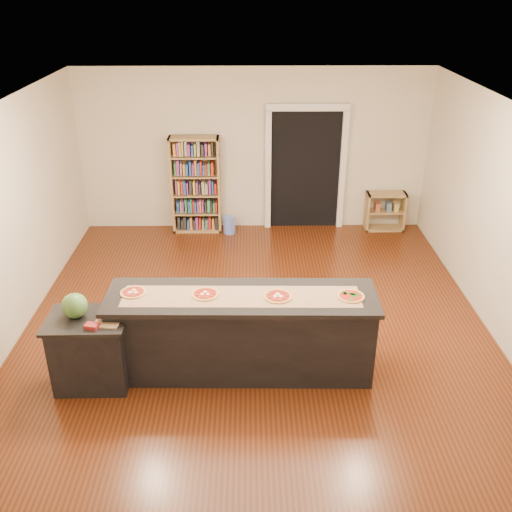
{
  "coord_description": "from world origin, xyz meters",
  "views": [
    {
      "loc": [
        -0.08,
        -6.1,
        4.11
      ],
      "look_at": [
        0.0,
        0.2,
        1.0
      ],
      "focal_mm": 40.0,
      "sensor_mm": 36.0,
      "label": 1
    }
  ],
  "objects_px": {
    "side_counter": "(91,351)",
    "watermelon": "(75,306)",
    "bookshelf": "(196,185)",
    "waste_bin": "(229,225)",
    "kitchen_island": "(242,333)",
    "low_shelf": "(385,211)"
  },
  "relations": [
    {
      "from": "bookshelf",
      "to": "waste_bin",
      "type": "bearing_deg",
      "value": -12.81
    },
    {
      "from": "waste_bin",
      "to": "watermelon",
      "type": "bearing_deg",
      "value": -109.99
    },
    {
      "from": "side_counter",
      "to": "low_shelf",
      "type": "distance_m",
      "value": 5.95
    },
    {
      "from": "side_counter",
      "to": "kitchen_island",
      "type": "bearing_deg",
      "value": 7.35
    },
    {
      "from": "low_shelf",
      "to": "watermelon",
      "type": "height_order",
      "value": "watermelon"
    },
    {
      "from": "side_counter",
      "to": "waste_bin",
      "type": "distance_m",
      "value": 4.36
    },
    {
      "from": "watermelon",
      "to": "kitchen_island",
      "type": "bearing_deg",
      "value": 6.43
    },
    {
      "from": "kitchen_island",
      "to": "bookshelf",
      "type": "height_order",
      "value": "bookshelf"
    },
    {
      "from": "kitchen_island",
      "to": "side_counter",
      "type": "relative_size",
      "value": 3.47
    },
    {
      "from": "low_shelf",
      "to": "side_counter",
      "type": "bearing_deg",
      "value": -134.23
    },
    {
      "from": "side_counter",
      "to": "watermelon",
      "type": "relative_size",
      "value": 3.14
    },
    {
      "from": "side_counter",
      "to": "bookshelf",
      "type": "height_order",
      "value": "bookshelf"
    },
    {
      "from": "bookshelf",
      "to": "low_shelf",
      "type": "distance_m",
      "value": 3.38
    },
    {
      "from": "bookshelf",
      "to": "watermelon",
      "type": "distance_m",
      "value": 4.33
    },
    {
      "from": "kitchen_island",
      "to": "watermelon",
      "type": "distance_m",
      "value": 1.83
    },
    {
      "from": "kitchen_island",
      "to": "waste_bin",
      "type": "xyz_separation_m",
      "value": [
        -0.27,
        3.9,
        -0.34
      ]
    },
    {
      "from": "side_counter",
      "to": "low_shelf",
      "type": "bearing_deg",
      "value": 45.18
    },
    {
      "from": "bookshelf",
      "to": "low_shelf",
      "type": "xyz_separation_m",
      "value": [
        3.34,
        0.0,
        -0.5
      ]
    },
    {
      "from": "kitchen_island",
      "to": "bookshelf",
      "type": "bearing_deg",
      "value": 102.73
    },
    {
      "from": "watermelon",
      "to": "waste_bin",
      "type": "bearing_deg",
      "value": 70.01
    },
    {
      "from": "waste_bin",
      "to": "watermelon",
      "type": "relative_size",
      "value": 1.12
    },
    {
      "from": "kitchen_island",
      "to": "waste_bin",
      "type": "height_order",
      "value": "kitchen_island"
    }
  ]
}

